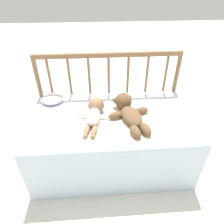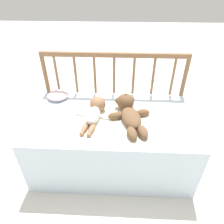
# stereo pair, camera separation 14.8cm
# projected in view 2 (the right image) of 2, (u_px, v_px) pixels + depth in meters

# --- Properties ---
(ground_plane) EXTENTS (12.00, 12.00, 0.00)m
(ground_plane) POSITION_uv_depth(u_px,v_px,m) (112.00, 160.00, 1.81)
(ground_plane) COLOR silver
(crib_mattress) EXTENTS (1.25, 0.70, 0.48)m
(crib_mattress) POSITION_uv_depth(u_px,v_px,m) (112.00, 140.00, 1.67)
(crib_mattress) COLOR silver
(crib_mattress) RESTS_ON ground_plane
(crib_rail) EXTENTS (1.25, 0.04, 0.86)m
(crib_rail) POSITION_uv_depth(u_px,v_px,m) (114.00, 81.00, 1.76)
(crib_rail) COLOR brown
(crib_rail) RESTS_ON ground_plane
(blanket) EXTENTS (0.81, 0.55, 0.01)m
(blanket) POSITION_uv_depth(u_px,v_px,m) (114.00, 121.00, 1.48)
(blanket) COLOR silver
(blanket) RESTS_ON crib_mattress
(teddy_bear) EXTENTS (0.33, 0.47, 0.14)m
(teddy_bear) POSITION_uv_depth(u_px,v_px,m) (129.00, 112.00, 1.49)
(teddy_bear) COLOR brown
(teddy_bear) RESTS_ON crib_mattress
(baby) EXTENTS (0.31, 0.39, 0.13)m
(baby) POSITION_uv_depth(u_px,v_px,m) (95.00, 112.00, 1.50)
(baby) COLOR white
(baby) RESTS_ON crib_mattress
(small_pillow) EXTENTS (0.19, 0.18, 0.06)m
(small_pillow) POSITION_uv_depth(u_px,v_px,m) (58.00, 95.00, 1.74)
(small_pillow) COLOR silver
(small_pillow) RESTS_ON crib_mattress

